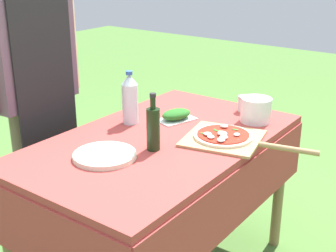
{
  "coord_description": "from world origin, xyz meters",
  "views": [
    {
      "loc": [
        -1.56,
        -1.2,
        1.57
      ],
      "look_at": [
        0.06,
        0.0,
        0.81
      ],
      "focal_mm": 50.0,
      "sensor_mm": 36.0,
      "label": 1
    }
  ],
  "objects_px": {
    "plate_stack": "(105,155)",
    "prep_table": "(160,159)",
    "sauce_jar": "(245,105)",
    "pizza_on_peel": "(226,137)",
    "person_cook": "(30,72)",
    "herb_container": "(176,115)",
    "mixing_tub": "(256,110)",
    "oil_bottle": "(153,128)",
    "water_bottle": "(130,99)"
  },
  "relations": [
    {
      "from": "prep_table",
      "to": "herb_container",
      "type": "xyz_separation_m",
      "value": [
        0.24,
        0.08,
        0.13
      ]
    },
    {
      "from": "person_cook",
      "to": "herb_container",
      "type": "height_order",
      "value": "person_cook"
    },
    {
      "from": "water_bottle",
      "to": "herb_container",
      "type": "height_order",
      "value": "water_bottle"
    },
    {
      "from": "plate_stack",
      "to": "prep_table",
      "type": "bearing_deg",
      "value": -10.16
    },
    {
      "from": "water_bottle",
      "to": "sauce_jar",
      "type": "xyz_separation_m",
      "value": [
        0.49,
        -0.37,
        -0.09
      ]
    },
    {
      "from": "person_cook",
      "to": "plate_stack",
      "type": "distance_m",
      "value": 0.69
    },
    {
      "from": "person_cook",
      "to": "water_bottle",
      "type": "bearing_deg",
      "value": 113.38
    },
    {
      "from": "person_cook",
      "to": "plate_stack",
      "type": "xyz_separation_m",
      "value": [
        -0.15,
        -0.63,
        -0.23
      ]
    },
    {
      "from": "sauce_jar",
      "to": "pizza_on_peel",
      "type": "bearing_deg",
      "value": -163.24
    },
    {
      "from": "pizza_on_peel",
      "to": "water_bottle",
      "type": "height_order",
      "value": "water_bottle"
    },
    {
      "from": "oil_bottle",
      "to": "herb_container",
      "type": "distance_m",
      "value": 0.39
    },
    {
      "from": "water_bottle",
      "to": "sauce_jar",
      "type": "bearing_deg",
      "value": -36.93
    },
    {
      "from": "pizza_on_peel",
      "to": "plate_stack",
      "type": "xyz_separation_m",
      "value": [
        -0.46,
        0.31,
        -0.0
      ]
    },
    {
      "from": "pizza_on_peel",
      "to": "mixing_tub",
      "type": "distance_m",
      "value": 0.3
    },
    {
      "from": "herb_container",
      "to": "pizza_on_peel",
      "type": "bearing_deg",
      "value": -103.91
    },
    {
      "from": "pizza_on_peel",
      "to": "water_bottle",
      "type": "relative_size",
      "value": 2.32
    },
    {
      "from": "person_cook",
      "to": "prep_table",
      "type": "bearing_deg",
      "value": 99.0
    },
    {
      "from": "person_cook",
      "to": "plate_stack",
      "type": "height_order",
      "value": "person_cook"
    },
    {
      "from": "prep_table",
      "to": "water_bottle",
      "type": "distance_m",
      "value": 0.34
    },
    {
      "from": "water_bottle",
      "to": "oil_bottle",
      "type": "bearing_deg",
      "value": -123.1
    },
    {
      "from": "sauce_jar",
      "to": "prep_table",
      "type": "bearing_deg",
      "value": 166.85
    },
    {
      "from": "oil_bottle",
      "to": "herb_container",
      "type": "relative_size",
      "value": 1.16
    },
    {
      "from": "water_bottle",
      "to": "plate_stack",
      "type": "relative_size",
      "value": 0.99
    },
    {
      "from": "oil_bottle",
      "to": "mixing_tub",
      "type": "xyz_separation_m",
      "value": [
        0.58,
        -0.2,
        -0.04
      ]
    },
    {
      "from": "person_cook",
      "to": "oil_bottle",
      "type": "relative_size",
      "value": 6.8
    },
    {
      "from": "water_bottle",
      "to": "sauce_jar",
      "type": "distance_m",
      "value": 0.62
    },
    {
      "from": "person_cook",
      "to": "oil_bottle",
      "type": "height_order",
      "value": "person_cook"
    },
    {
      "from": "person_cook",
      "to": "oil_bottle",
      "type": "bearing_deg",
      "value": 89.08
    },
    {
      "from": "sauce_jar",
      "to": "person_cook",
      "type": "bearing_deg",
      "value": 131.52
    },
    {
      "from": "prep_table",
      "to": "plate_stack",
      "type": "distance_m",
      "value": 0.33
    },
    {
      "from": "person_cook",
      "to": "pizza_on_peel",
      "type": "relative_size",
      "value": 2.8
    },
    {
      "from": "pizza_on_peel",
      "to": "oil_bottle",
      "type": "relative_size",
      "value": 2.43
    },
    {
      "from": "pizza_on_peel",
      "to": "herb_container",
      "type": "bearing_deg",
      "value": 63.41
    },
    {
      "from": "water_bottle",
      "to": "mixing_tub",
      "type": "relative_size",
      "value": 1.73
    },
    {
      "from": "mixing_tub",
      "to": "pizza_on_peel",
      "type": "bearing_deg",
      "value": -178.82
    },
    {
      "from": "person_cook",
      "to": "herb_container",
      "type": "distance_m",
      "value": 0.75
    },
    {
      "from": "water_bottle",
      "to": "pizza_on_peel",
      "type": "bearing_deg",
      "value": -80.5
    },
    {
      "from": "water_bottle",
      "to": "prep_table",
      "type": "bearing_deg",
      "value": -107.03
    },
    {
      "from": "oil_bottle",
      "to": "mixing_tub",
      "type": "relative_size",
      "value": 1.66
    },
    {
      "from": "prep_table",
      "to": "mixing_tub",
      "type": "xyz_separation_m",
      "value": [
        0.46,
        -0.25,
        0.17
      ]
    },
    {
      "from": "person_cook",
      "to": "mixing_tub",
      "type": "height_order",
      "value": "person_cook"
    },
    {
      "from": "pizza_on_peel",
      "to": "plate_stack",
      "type": "relative_size",
      "value": 2.31
    },
    {
      "from": "herb_container",
      "to": "sauce_jar",
      "type": "relative_size",
      "value": 2.6
    },
    {
      "from": "herb_container",
      "to": "person_cook",
      "type": "bearing_deg",
      "value": 123.13
    },
    {
      "from": "water_bottle",
      "to": "mixing_tub",
      "type": "bearing_deg",
      "value": -51.84
    },
    {
      "from": "person_cook",
      "to": "pizza_on_peel",
      "type": "distance_m",
      "value": 1.02
    },
    {
      "from": "pizza_on_peel",
      "to": "water_bottle",
      "type": "distance_m",
      "value": 0.51
    },
    {
      "from": "pizza_on_peel",
      "to": "mixing_tub",
      "type": "xyz_separation_m",
      "value": [
        0.3,
        0.01,
        0.05
      ]
    },
    {
      "from": "prep_table",
      "to": "oil_bottle",
      "type": "xyz_separation_m",
      "value": [
        -0.12,
        -0.05,
        0.2
      ]
    },
    {
      "from": "mixing_tub",
      "to": "herb_container",
      "type": "bearing_deg",
      "value": 123.55
    }
  ]
}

